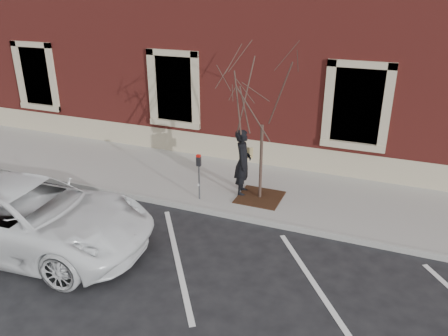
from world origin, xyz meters
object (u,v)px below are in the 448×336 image
at_px(man, 243,162).
at_px(parking_meter, 199,169).
at_px(sapling, 263,103).
at_px(white_truck, 29,216).

relative_size(man, parking_meter, 1.44).
distance_m(parking_meter, sapling, 2.46).
relative_size(parking_meter, white_truck, 0.23).
height_order(sapling, white_truck, sapling).
height_order(parking_meter, sapling, sapling).
xyz_separation_m(parking_meter, white_truck, (-2.68, -3.40, -0.27)).
bearing_deg(white_truck, sapling, -51.56).
distance_m(parking_meter, white_truck, 4.34).
xyz_separation_m(parking_meter, sapling, (1.53, 0.70, 1.79)).
bearing_deg(man, parking_meter, 119.44).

